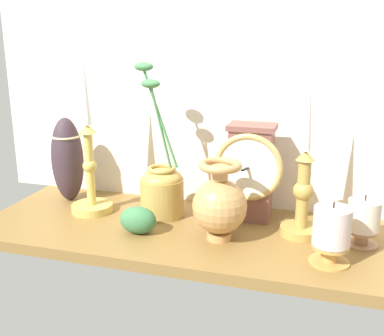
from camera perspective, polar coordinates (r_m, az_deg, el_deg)
name	(u,v)px	position (r cm, az deg, el deg)	size (l,w,h in cm)	color
ground_plane	(202,235)	(106.57, 1.20, -7.97)	(100.00, 36.00, 2.40)	brown
back_wall	(224,73)	(115.58, 3.82, 11.24)	(120.00, 2.00, 65.00)	white
mantel_clock	(250,171)	(108.64, 6.97, -0.34)	(15.34, 10.35, 22.28)	brown
candlestick_tall_left	(90,167)	(115.38, -12.14, 0.17)	(9.87, 9.87, 38.10)	#CDB154
candlestick_tall_center	(303,192)	(102.83, 13.14, -2.83)	(8.80, 8.80, 35.41)	#A98C42
brass_vase_bulbous	(220,204)	(98.76, 3.32, -4.27)	(11.45, 11.45, 16.92)	tan
brass_vase_jar	(162,186)	(111.84, -3.66, -2.20)	(11.08, 10.23, 35.62)	#B49347
pillar_candle_front	(331,233)	(93.12, 16.34, -7.48)	(7.70, 7.70, 12.28)	#C08E45
pillar_candle_near_clock	(363,221)	(103.11, 19.80, -5.95)	(6.83, 6.83, 10.77)	#AB7B57
tall_ceramic_vase	(68,159)	(124.77, -14.67, 1.04)	(7.99, 7.99, 21.59)	#392932
ivy_sprig	(138,220)	(103.98, -6.47, -6.21)	(8.15, 5.71, 5.97)	#397345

